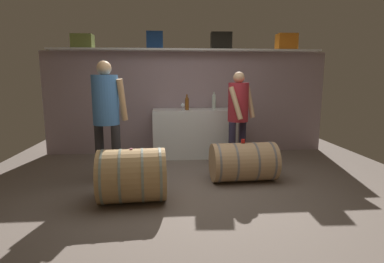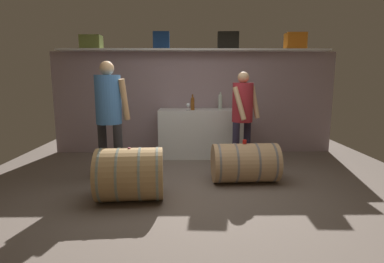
# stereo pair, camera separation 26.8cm
# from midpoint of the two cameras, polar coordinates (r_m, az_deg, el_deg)

# --- Properties ---
(ground_plane) EXTENTS (6.70, 7.86, 0.02)m
(ground_plane) POSITION_cam_midpoint_polar(r_m,az_deg,el_deg) (4.64, 2.47, -8.92)
(ground_plane) COLOR #6C5F56
(back_wall_panel) EXTENTS (5.50, 0.10, 1.98)m
(back_wall_panel) POSITION_cam_midpoint_polar(r_m,az_deg,el_deg) (6.15, 1.59, 5.29)
(back_wall_panel) COLOR gray
(back_wall_panel) RESTS_ON ground
(high_shelf_board) EXTENTS (5.06, 0.40, 0.03)m
(high_shelf_board) POSITION_cam_midpoint_polar(r_m,az_deg,el_deg) (6.01, 1.70, 14.78)
(high_shelf_board) COLOR silver
(high_shelf_board) RESTS_ON back_wall_panel
(toolcase_olive) EXTENTS (0.38, 0.28, 0.25)m
(toolcase_olive) POSITION_cam_midpoint_polar(r_m,az_deg,el_deg) (6.24, -16.88, 15.50)
(toolcase_olive) COLOR olive
(toolcase_olive) RESTS_ON high_shelf_board
(toolcase_navy) EXTENTS (0.31, 0.30, 0.31)m
(toolcase_navy) POSITION_cam_midpoint_polar(r_m,az_deg,el_deg) (6.03, -4.34, 16.37)
(toolcase_navy) COLOR navy
(toolcase_navy) RESTS_ON high_shelf_board
(toolcase_black) EXTENTS (0.40, 0.27, 0.31)m
(toolcase_black) POSITION_cam_midpoint_polar(r_m,az_deg,el_deg) (6.08, 7.97, 16.26)
(toolcase_black) COLOR black
(toolcase_black) RESTS_ON high_shelf_board
(toolcase_orange) EXTENTS (0.38, 0.31, 0.30)m
(toolcase_orange) POSITION_cam_midpoint_polar(r_m,az_deg,el_deg) (6.40, 19.71, 15.42)
(toolcase_orange) COLOR orange
(toolcase_orange) RESTS_ON high_shelf_board
(work_cabinet) EXTENTS (1.55, 0.60, 0.90)m
(work_cabinet) POSITION_cam_midpoint_polar(r_m,az_deg,el_deg) (5.87, 2.82, -0.27)
(work_cabinet) COLOR silver
(work_cabinet) RESTS_ON ground
(wine_bottle_amber) EXTENTS (0.07, 0.07, 0.29)m
(wine_bottle_amber) POSITION_cam_midpoint_polar(r_m,az_deg,el_deg) (5.69, 1.45, 5.27)
(wine_bottle_amber) COLOR brown
(wine_bottle_amber) RESTS_ON work_cabinet
(wine_bottle_clear) EXTENTS (0.07, 0.07, 0.32)m
(wine_bottle_clear) POSITION_cam_midpoint_polar(r_m,az_deg,el_deg) (5.93, 6.52, 5.59)
(wine_bottle_clear) COLOR beige
(wine_bottle_clear) RESTS_ON work_cabinet
(wine_glass) EXTENTS (0.08, 0.08, 0.14)m
(wine_glass) POSITION_cam_midpoint_polar(r_m,az_deg,el_deg) (5.58, 0.66, 4.83)
(wine_glass) COLOR white
(wine_glass) RESTS_ON work_cabinet
(wine_barrel_near) EXTENTS (0.95, 0.60, 0.57)m
(wine_barrel_near) POSITION_cam_midpoint_polar(r_m,az_deg,el_deg) (4.53, 11.43, -5.69)
(wine_barrel_near) COLOR tan
(wine_barrel_near) RESTS_ON ground
(wine_barrel_far) EXTENTS (0.84, 0.70, 0.66)m
(wine_barrel_far) POSITION_cam_midpoint_polar(r_m,az_deg,el_deg) (3.84, -9.39, -7.80)
(wine_barrel_far) COLOR #A17B4C
(wine_barrel_far) RESTS_ON ground
(tasting_cup) EXTENTS (0.06, 0.06, 0.05)m
(tasting_cup) POSITION_cam_midpoint_polar(r_m,az_deg,el_deg) (4.46, 11.37, -1.86)
(tasting_cup) COLOR red
(tasting_cup) RESTS_ON wine_barrel_near
(winemaker_pouring) EXTENTS (0.51, 0.50, 1.58)m
(winemaker_pouring) POSITION_cam_midpoint_polar(r_m,az_deg,el_deg) (5.14, 10.82, 3.98)
(winemaker_pouring) COLOR #2C273E
(winemaker_pouring) RESTS_ON ground
(visitor_tasting) EXTENTS (0.53, 0.49, 1.71)m
(visitor_tasting) POSITION_cam_midpoint_polar(r_m,az_deg,el_deg) (4.54, -13.45, 4.16)
(visitor_tasting) COLOR #302F33
(visitor_tasting) RESTS_ON ground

